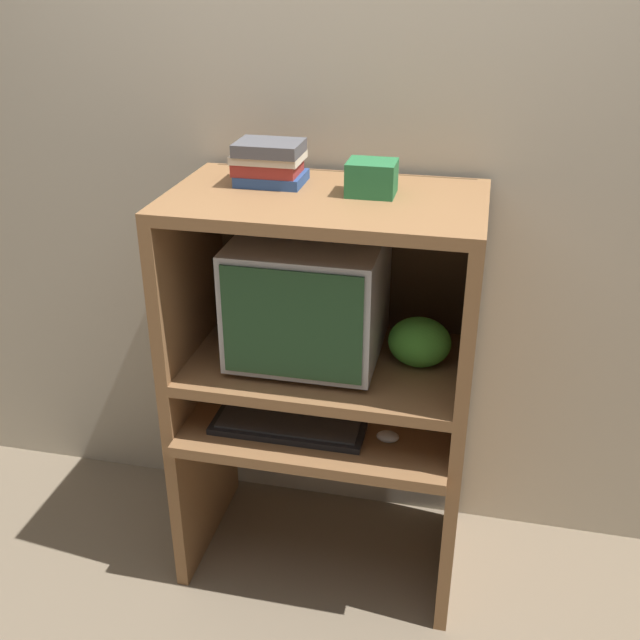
# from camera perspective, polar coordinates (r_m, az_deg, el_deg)

# --- Properties ---
(ground_plane) EXTENTS (12.00, 12.00, 0.00)m
(ground_plane) POSITION_cam_1_polar(r_m,az_deg,el_deg) (2.64, -1.02, -21.00)
(ground_plane) COLOR #756651
(wall_back) EXTENTS (6.00, 0.06, 2.60)m
(wall_back) POSITION_cam_1_polar(r_m,az_deg,el_deg) (2.47, 2.10, 11.23)
(wall_back) COLOR #B2A893
(wall_back) RESTS_ON ground_plane
(desk_base) EXTENTS (0.91, 0.59, 0.60)m
(desk_base) POSITION_cam_1_polar(r_m,az_deg,el_deg) (2.55, 0.16, -11.48)
(desk_base) COLOR brown
(desk_base) RESTS_ON ground_plane
(desk_monitor_shelf) EXTENTS (0.91, 0.55, 0.19)m
(desk_monitor_shelf) POSITION_cam_1_polar(r_m,az_deg,el_deg) (2.38, 0.38, -3.82)
(desk_monitor_shelf) COLOR brown
(desk_monitor_shelf) RESTS_ON desk_base
(hutch_upper) EXTENTS (0.91, 0.55, 0.53)m
(hutch_upper) POSITION_cam_1_polar(r_m,az_deg,el_deg) (2.23, 0.58, 5.42)
(hutch_upper) COLOR brown
(hutch_upper) RESTS_ON desk_monitor_shelf
(crt_monitor) EXTENTS (0.44, 0.43, 0.39)m
(crt_monitor) POSITION_cam_1_polar(r_m,az_deg,el_deg) (2.29, -0.85, 1.82)
(crt_monitor) COLOR #B2B2B7
(crt_monitor) RESTS_ON desk_monitor_shelf
(keyboard) EXTENTS (0.48, 0.15, 0.03)m
(keyboard) POSITION_cam_1_polar(r_m,az_deg,el_deg) (2.34, -2.47, -8.18)
(keyboard) COLOR black
(keyboard) RESTS_ON desk_base
(mouse) EXTENTS (0.07, 0.05, 0.03)m
(mouse) POSITION_cam_1_polar(r_m,az_deg,el_deg) (2.31, 5.18, -8.84)
(mouse) COLOR #B7B7B7
(mouse) RESTS_ON desk_base
(snack_bag) EXTENTS (0.19, 0.14, 0.16)m
(snack_bag) POSITION_cam_1_polar(r_m,az_deg,el_deg) (2.30, 7.59, -1.68)
(snack_bag) COLOR green
(snack_bag) RESTS_ON desk_monitor_shelf
(book_stack) EXTENTS (0.20, 0.17, 0.13)m
(book_stack) POSITION_cam_1_polar(r_m,az_deg,el_deg) (2.25, -3.88, 11.87)
(book_stack) COLOR navy
(book_stack) RESTS_ON hutch_upper
(storage_box) EXTENTS (0.14, 0.12, 0.10)m
(storage_box) POSITION_cam_1_polar(r_m,az_deg,el_deg) (2.15, 3.96, 10.75)
(storage_box) COLOR #236638
(storage_box) RESTS_ON hutch_upper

